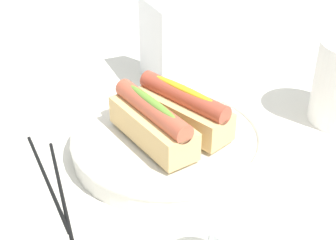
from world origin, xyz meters
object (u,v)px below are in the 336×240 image
object	(u,v)px
hotdog_front	(152,122)
hotdog_back	(183,109)
napkin_box	(162,44)
serving_bowl	(168,141)
chopstick_far	(46,178)
chopstick_near	(61,189)

from	to	relation	value
hotdog_front	hotdog_back	bearing A→B (deg)	105.17
napkin_box	serving_bowl	bearing A→B (deg)	-20.84
serving_bowl	hotdog_front	bearing A→B (deg)	-74.83
chopstick_far	napkin_box	bearing A→B (deg)	125.78
chopstick_near	hotdog_front	bearing A→B (deg)	101.47
hotdog_front	chopstick_far	size ratio (longest dim) A/B	0.71
serving_bowl	chopstick_near	xyz separation A→B (m)	(0.02, -0.16, -0.02)
hotdog_back	chopstick_near	world-z (taller)	hotdog_back
serving_bowl	chopstick_near	bearing A→B (deg)	-82.91
napkin_box	chopstick_far	distance (m)	0.33
serving_bowl	chopstick_near	size ratio (longest dim) A/B	1.25
hotdog_back	serving_bowl	bearing A→B (deg)	-74.83
napkin_box	chopstick_far	bearing A→B (deg)	-51.97
hotdog_front	chopstick_far	world-z (taller)	hotdog_front
napkin_box	chopstick_far	xyz separation A→B (m)	(0.19, -0.25, -0.07)
napkin_box	chopstick_near	size ratio (longest dim) A/B	0.68
hotdog_front	napkin_box	world-z (taller)	napkin_box
serving_bowl	napkin_box	bearing A→B (deg)	158.27
hotdog_front	chopstick_far	bearing A→B (deg)	-96.71
serving_bowl	chopstick_far	world-z (taller)	serving_bowl
chopstick_near	hotdog_back	bearing A→B (deg)	104.28
hotdog_front	chopstick_far	xyz separation A→B (m)	(-0.02, -0.15, -0.06)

